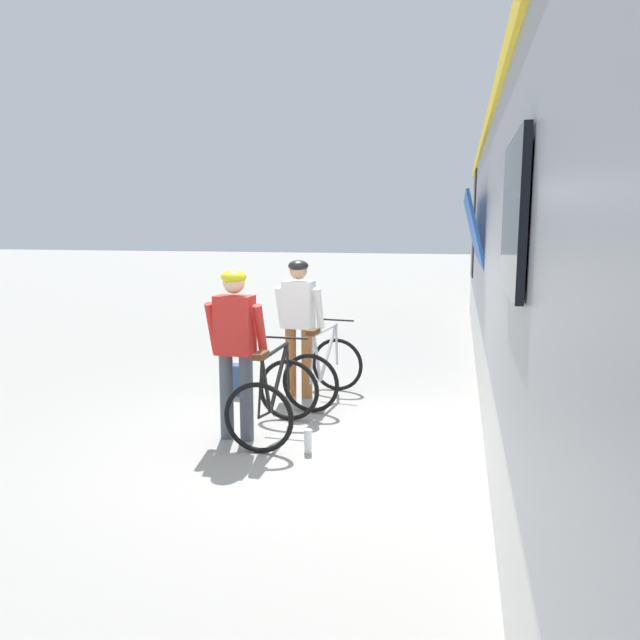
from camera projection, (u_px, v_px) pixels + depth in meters
ground_plane at (307, 444)px, 6.17m from camera, size 80.00×80.00×0.00m
train_car at (622, 246)px, 6.87m from camera, size 3.25×17.02×3.88m
cyclist_near_in_white at (299, 316)px, 7.71m from camera, size 0.63×0.34×1.76m
cyclist_far_in_red at (235, 339)px, 6.16m from camera, size 0.62×0.32×1.76m
bicycle_near_silver at (324, 370)px, 7.61m from camera, size 0.83×1.15×0.99m
bicycle_far_black at (275, 399)px, 6.35m from camera, size 0.73×1.08×0.99m
backpack_on_platform at (240, 380)px, 7.91m from camera, size 0.30×0.22×0.40m
water_bottle_near_the_bikes at (308, 441)px, 5.93m from camera, size 0.07×0.07×0.23m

